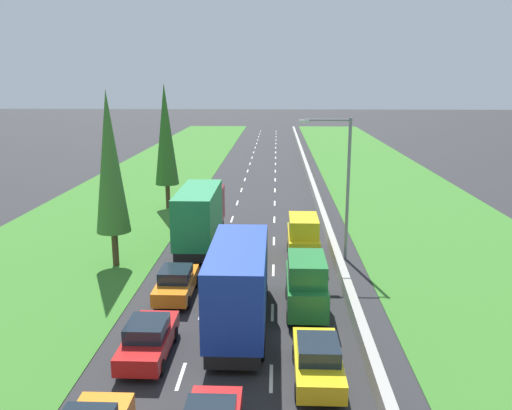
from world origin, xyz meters
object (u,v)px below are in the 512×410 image
Objects in this scene: green_box_truck_left_lane at (201,215)px; street_light_mast at (343,179)px; orange_hatchback_centre_lane at (246,246)px; yellow_van_right_lane at (303,238)px; blue_box_truck_centre_lane at (240,282)px; orange_sedan_left_lane_third at (176,283)px; poplar_tree_third at (166,135)px; yellow_sedan_right_lane at (318,360)px; red_sedan_left_lane at (148,339)px; green_van_right_lane at (306,284)px; poplar_tree_second at (110,163)px.

green_box_truck_left_lane is 10.09m from street_light_mast.
orange_hatchback_centre_lane is 0.43× the size of street_light_mast.
street_light_mast reaches higher than yellow_van_right_lane.
blue_box_truck_centre_lane is 1.00× the size of green_box_truck_left_lane.
orange_sedan_left_lane_third is 0.41× the size of poplar_tree_third.
orange_hatchback_centre_lane is (3.28, -2.65, -1.35)m from green_box_truck_left_lane.
street_light_mast reaches higher than green_box_truck_left_lane.
yellow_sedan_right_lane and red_sedan_left_lane have the same top height.
yellow_sedan_right_lane is 0.92× the size of green_van_right_lane.
green_van_right_lane is 13.90m from poplar_tree_second.
poplar_tree_third is at bearing 112.28° from green_box_truck_left_lane.
orange_hatchback_centre_lane is at bearing 11.33° from poplar_tree_second.
street_light_mast is (6.02, 0.19, 4.40)m from orange_hatchback_centre_lane.
green_van_right_lane is 1.00× the size of yellow_van_right_lane.
poplar_tree_second is at bearing -168.67° from orange_hatchback_centre_lane.
poplar_tree_second is at bearing -172.71° from street_light_mast.
green_van_right_lane is 0.54× the size of street_light_mast.
yellow_sedan_right_lane is 7.01m from red_sedan_left_lane.
blue_box_truck_centre_lane is 12.78m from green_box_truck_left_lane.
yellow_van_right_lane is 0.45× the size of poplar_tree_third.
green_box_truck_left_lane is 1.04× the size of street_light_mast.
poplar_tree_second reaches higher than yellow_sedan_right_lane.
green_box_truck_left_lane is (0.04, 9.03, 1.37)m from orange_sedan_left_lane_third.
red_sedan_left_lane is 13.07m from orange_hatchback_centre_lane.
green_van_right_lane is 0.52× the size of blue_box_truck_centre_lane.
green_van_right_lane is at bearing -108.11° from street_light_mast.
yellow_van_right_lane is at bearing 61.44° from red_sedan_left_lane.
blue_box_truck_centre_lane reaches higher than yellow_van_right_lane.
poplar_tree_second is at bearing 112.88° from red_sedan_left_lane.
yellow_sedan_right_lane is at bearing -75.95° from orange_hatchback_centre_lane.
green_box_truck_left_lane is at bearing 141.07° from orange_hatchback_centre_lane.
orange_sedan_left_lane_third is 9.13m from green_box_truck_left_lane.
yellow_van_right_lane is at bearing -49.74° from poplar_tree_third.
poplar_tree_third is (-4.46, 26.29, 5.73)m from red_sedan_left_lane.
blue_box_truck_centre_lane is 1.92× the size of yellow_van_right_lane.
street_light_mast is at bearing 1.83° from orange_hatchback_centre_lane.
orange_hatchback_centre_lane reaches higher than red_sedan_left_lane.
street_light_mast is (9.35, 12.83, 4.42)m from red_sedan_left_lane.
green_van_right_lane is 8.34m from red_sedan_left_lane.
yellow_sedan_right_lane is at bearing -67.87° from green_box_truck_left_lane.
yellow_van_right_lane is (6.97, 12.80, 0.59)m from red_sedan_left_lane.
poplar_tree_third is (-11.20, 21.41, 5.14)m from green_van_right_lane.
orange_sedan_left_lane_third is 7.19m from orange_hatchback_centre_lane.
orange_sedan_left_lane_third is 9.57m from yellow_van_right_lane.
yellow_van_right_lane is at bearing 8.59° from poplar_tree_second.
poplar_tree_third reaches higher than orange_hatchback_centre_lane.
poplar_tree_second reaches higher than green_box_truck_left_lane.
green_box_truck_left_lane is at bearing 106.05° from blue_box_truck_centre_lane.
orange_hatchback_centre_lane is at bearing 62.44° from orange_sedan_left_lane_third.
street_light_mast is (13.81, -13.45, -1.31)m from poplar_tree_third.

